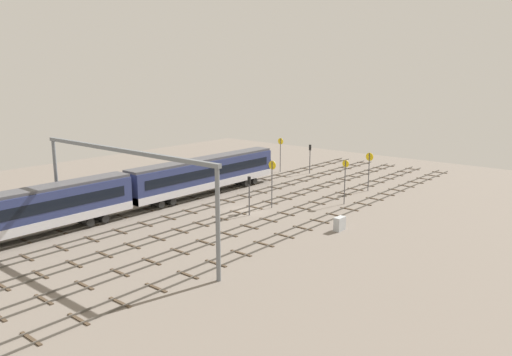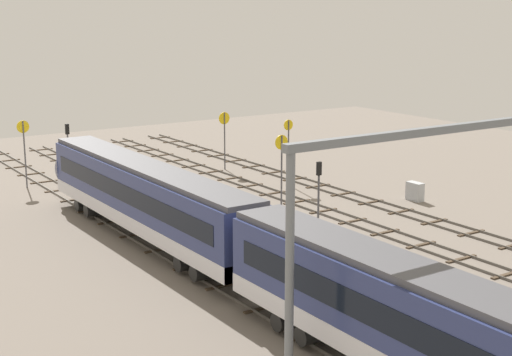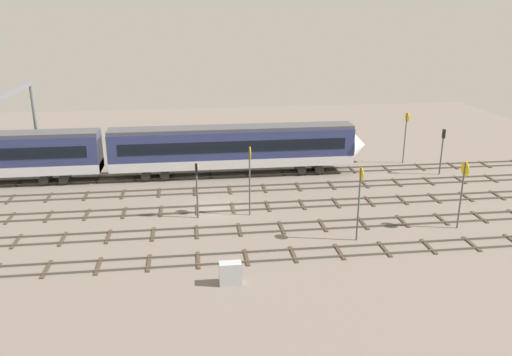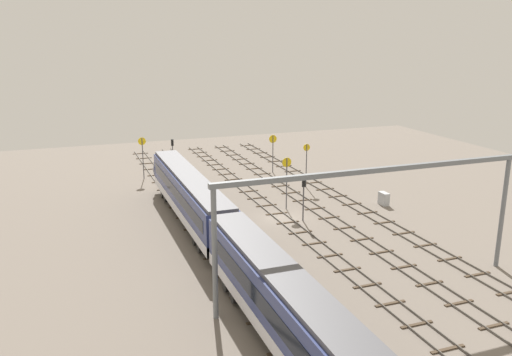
# 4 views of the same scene
# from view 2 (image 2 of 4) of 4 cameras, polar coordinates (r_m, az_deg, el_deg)

# --- Properties ---
(ground_plane) EXTENTS (93.35, 93.35, 0.00)m
(ground_plane) POSITION_cam_2_polar(r_m,az_deg,el_deg) (50.87, 2.19, -3.68)
(ground_plane) COLOR slate
(track_near_foreground) EXTENTS (77.35, 2.40, 0.16)m
(track_near_foreground) POSITION_cam_2_polar(r_m,az_deg,el_deg) (56.51, 9.76, -2.13)
(track_near_foreground) COLOR #59544C
(track_near_foreground) RESTS_ON ground
(track_second_near) EXTENTS (77.35, 2.40, 0.16)m
(track_second_near) POSITION_cam_2_polar(r_m,az_deg,el_deg) (53.56, 6.18, -2.84)
(track_second_near) COLOR #59544C
(track_second_near) RESTS_ON ground
(track_middle) EXTENTS (77.35, 2.40, 0.16)m
(track_middle) POSITION_cam_2_polar(r_m,az_deg,el_deg) (50.85, 2.19, -3.61)
(track_middle) COLOR #59544C
(track_middle) RESTS_ON ground
(track_second_far) EXTENTS (77.35, 2.40, 0.16)m
(track_second_far) POSITION_cam_2_polar(r_m,az_deg,el_deg) (48.42, -2.22, -4.45)
(track_second_far) COLOR #59544C
(track_second_far) RESTS_ON ground
(track_with_train) EXTENTS (77.35, 2.40, 0.16)m
(track_with_train) POSITION_cam_2_polar(r_m,az_deg,el_deg) (46.32, -7.08, -5.33)
(track_with_train) COLOR #59544C
(track_with_train) RESTS_ON ground
(train) EXTENTS (50.40, 3.24, 4.80)m
(train) POSITION_cam_2_polar(r_m,az_deg,el_deg) (37.67, -0.68, -5.32)
(train) COLOR navy
(train) RESTS_ON ground
(overhead_gantry) EXTENTS (0.40, 24.36, 9.30)m
(overhead_gantry) POSITION_cam_2_polar(r_m,az_deg,el_deg) (37.11, 17.60, 1.12)
(overhead_gantry) COLOR slate
(overhead_gantry) RESTS_ON ground
(speed_sign_near_foreground) EXTENTS (0.14, 0.88, 5.49)m
(speed_sign_near_foreground) POSITION_cam_2_polar(r_m,az_deg,el_deg) (62.07, 2.46, 2.61)
(speed_sign_near_foreground) COLOR #4C4C51
(speed_sign_near_foreground) RESTS_ON ground
(speed_sign_mid_trackside) EXTENTS (0.14, 1.02, 5.54)m
(speed_sign_mid_trackside) POSITION_cam_2_polar(r_m,az_deg,el_deg) (63.96, -17.12, 2.50)
(speed_sign_mid_trackside) COLOR #4C4C51
(speed_sign_mid_trackside) RESTS_ON ground
(speed_sign_far_trackside) EXTENTS (0.14, 1.04, 5.72)m
(speed_sign_far_trackside) POSITION_cam_2_polar(r_m,az_deg,el_deg) (53.06, 1.94, 1.22)
(speed_sign_far_trackside) COLOR #4C4C51
(speed_sign_far_trackside) RESTS_ON ground
(speed_sign_distant_end) EXTENTS (0.14, 1.10, 5.26)m
(speed_sign_distant_end) POSITION_cam_2_polar(r_m,az_deg,el_deg) (68.28, -2.40, 3.57)
(speed_sign_distant_end) COLOR #4C4C51
(speed_sign_distant_end) RESTS_ON ground
(signal_light_trackside_approach) EXTENTS (0.31, 0.32, 4.50)m
(signal_light_trackside_approach) POSITION_cam_2_polar(r_m,az_deg,el_deg) (49.99, 4.75, -0.51)
(signal_light_trackside_approach) COLOR #4C4C51
(signal_light_trackside_approach) RESTS_ON ground
(signal_light_trackside_departure) EXTENTS (0.31, 0.32, 4.66)m
(signal_light_trackside_departure) POSITION_cam_2_polar(r_m,az_deg,el_deg) (67.29, -14.03, 2.63)
(signal_light_trackside_departure) COLOR #4C4C51
(signal_light_trackside_departure) RESTS_ON ground
(relay_cabinet) EXTENTS (1.37, 0.70, 1.42)m
(relay_cabinet) POSITION_cam_2_polar(r_m,az_deg,el_deg) (58.77, 11.92, -1.00)
(relay_cabinet) COLOR #B2B7BC
(relay_cabinet) RESTS_ON ground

